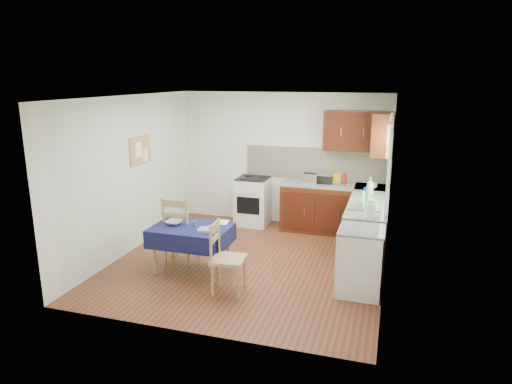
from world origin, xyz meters
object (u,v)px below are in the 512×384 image
(dining_table, at_px, (191,234))
(sandwich_press, at_px, (324,178))
(dish_rack, at_px, (364,206))
(chair_near, at_px, (225,255))
(toaster, at_px, (310,179))
(chair_far, at_px, (180,228))
(kettle, at_px, (370,209))

(dining_table, distance_m, sandwich_press, 2.88)
(dish_rack, bearing_deg, chair_near, -121.54)
(toaster, relative_size, dish_rack, 0.57)
(chair_near, relative_size, sandwich_press, 3.09)
(toaster, bearing_deg, chair_far, -143.43)
(chair_far, relative_size, sandwich_press, 3.37)
(chair_near, xyz_separation_m, toaster, (0.61, 2.73, 0.49))
(kettle, bearing_deg, toaster, 123.18)
(chair_far, bearing_deg, sandwich_press, -132.23)
(dining_table, relative_size, toaster, 4.19)
(chair_near, bearing_deg, chair_far, 49.64)
(dining_table, bearing_deg, dish_rack, 42.29)
(dish_rack, relative_size, kettle, 1.78)
(toaster, bearing_deg, chair_near, -117.12)
(toaster, height_order, sandwich_press, toaster)
(dining_table, height_order, chair_near, chair_near)
(chair_far, xyz_separation_m, sandwich_press, (1.85, 2.14, 0.43))
(dining_table, height_order, chair_far, chair_far)
(dish_rack, bearing_deg, dining_table, -140.54)
(dining_table, relative_size, chair_far, 1.07)
(chair_far, height_order, sandwich_press, sandwich_press)
(toaster, height_order, kettle, kettle)
(chair_near, xyz_separation_m, sandwich_press, (0.84, 2.87, 0.48))
(chair_near, relative_size, toaster, 3.59)
(chair_far, xyz_separation_m, kettle, (2.77, 0.24, 0.46))
(dining_table, distance_m, dish_rack, 2.56)
(chair_far, height_order, kettle, kettle)
(chair_far, relative_size, dish_rack, 2.24)
(dining_table, xyz_separation_m, toaster, (1.31, 2.25, 0.42))
(dish_rack, bearing_deg, kettle, -59.05)
(sandwich_press, bearing_deg, dining_table, -99.68)
(chair_far, bearing_deg, dining_table, 139.26)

